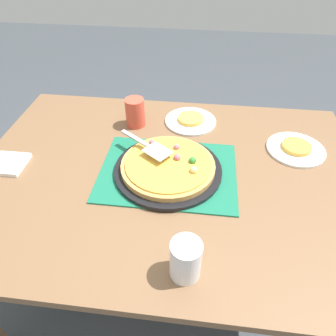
{
  "coord_description": "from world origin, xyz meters",
  "views": [
    {
      "loc": [
        0.1,
        -0.8,
        1.49
      ],
      "look_at": [
        0.0,
        0.0,
        0.77
      ],
      "focal_mm": 32.75,
      "sensor_mm": 36.0,
      "label": 1
    }
  ],
  "objects": [
    {
      "name": "pizza_pan",
      "position": [
        0.0,
        0.0,
        0.76
      ],
      "size": [
        0.38,
        0.38,
        0.01
      ],
      "primitive_type": "cylinder",
      "color": "black",
      "rests_on": "placemat"
    },
    {
      "name": "placemat",
      "position": [
        0.0,
        0.0,
        0.75
      ],
      "size": [
        0.48,
        0.36,
        0.01
      ],
      "primitive_type": "cube",
      "color": "#196B4C",
      "rests_on": "dining_table"
    },
    {
      "name": "pizza_server",
      "position": [
        -0.08,
        0.06,
        0.82
      ],
      "size": [
        0.21,
        0.17,
        0.01
      ],
      "color": "silver",
      "rests_on": "pizza"
    },
    {
      "name": "served_slice_left",
      "position": [
        0.47,
        0.18,
        0.77
      ],
      "size": [
        0.11,
        0.11,
        0.02
      ],
      "primitive_type": "cylinder",
      "color": "gold",
      "rests_on": "plate_near_left"
    },
    {
      "name": "plate_far_right",
      "position": [
        0.06,
        0.33,
        0.76
      ],
      "size": [
        0.22,
        0.22,
        0.01
      ],
      "primitive_type": "cylinder",
      "color": "white",
      "rests_on": "dining_table"
    },
    {
      "name": "served_slice_right",
      "position": [
        0.06,
        0.33,
        0.77
      ],
      "size": [
        0.11,
        0.11,
        0.02
      ],
      "primitive_type": "cylinder",
      "color": "#EAB747",
      "rests_on": "plate_far_right"
    },
    {
      "name": "pizza",
      "position": [
        0.0,
        0.0,
        0.78
      ],
      "size": [
        0.33,
        0.33,
        0.05
      ],
      "color": "tan",
      "rests_on": "pizza_pan"
    },
    {
      "name": "plate_near_left",
      "position": [
        0.47,
        0.18,
        0.76
      ],
      "size": [
        0.22,
        0.22,
        0.01
      ],
      "primitive_type": "cylinder",
      "color": "white",
      "rests_on": "dining_table"
    },
    {
      "name": "cup_near",
      "position": [
        0.09,
        -0.38,
        0.81
      ],
      "size": [
        0.08,
        0.08,
        0.12
      ],
      "primitive_type": "cylinder",
      "color": "white",
      "rests_on": "dining_table"
    },
    {
      "name": "napkin_stack",
      "position": [
        -0.58,
        -0.03,
        0.76
      ],
      "size": [
        0.12,
        0.12,
        0.02
      ],
      "primitive_type": "cube",
      "color": "white",
      "rests_on": "dining_table"
    },
    {
      "name": "ground_plane",
      "position": [
        0.0,
        0.0,
        0.0
      ],
      "size": [
        8.0,
        8.0,
        0.0
      ],
      "primitive_type": "plane",
      "color": "#3D4247"
    },
    {
      "name": "dining_table",
      "position": [
        0.0,
        0.0,
        0.64
      ],
      "size": [
        1.4,
        1.0,
        0.75
      ],
      "color": "brown",
      "rests_on": "ground_plane"
    },
    {
      "name": "cup_far",
      "position": [
        -0.17,
        0.29,
        0.81
      ],
      "size": [
        0.08,
        0.08,
        0.12
      ],
      "primitive_type": "cylinder",
      "color": "#E04C38",
      "rests_on": "dining_table"
    }
  ]
}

